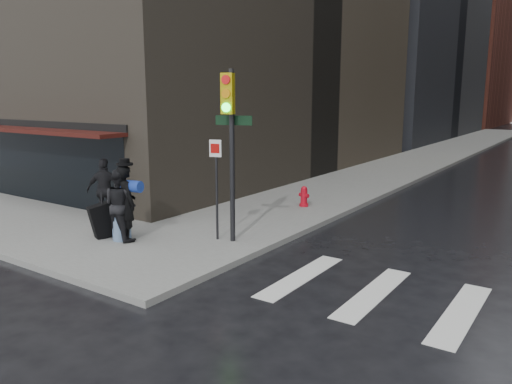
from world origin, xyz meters
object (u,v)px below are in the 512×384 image
(man_jeans, at_px, (121,205))
(traffic_light, at_px, (229,133))
(fire_hydrant, at_px, (304,197))
(man_greycoat, at_px, (105,190))
(man_overcoat, at_px, (122,205))

(man_jeans, height_order, traffic_light, traffic_light)
(man_jeans, bearing_deg, fire_hydrant, -106.88)
(man_greycoat, bearing_deg, fire_hydrant, -157.52)
(fire_hydrant, bearing_deg, traffic_light, -84.30)
(fire_hydrant, bearing_deg, man_overcoat, -107.55)
(man_greycoat, bearing_deg, man_jeans, 120.16)
(man_jeans, distance_m, fire_hydrant, 6.37)
(traffic_light, bearing_deg, man_overcoat, -164.64)
(man_overcoat, bearing_deg, man_jeans, 109.05)
(man_overcoat, bearing_deg, fire_hydrant, -84.90)
(man_overcoat, xyz_separation_m, traffic_light, (2.37, 1.38, 1.84))
(man_greycoat, xyz_separation_m, traffic_light, (4.20, 0.40, 1.80))
(man_overcoat, relative_size, fire_hydrant, 3.12)
(traffic_light, bearing_deg, man_greycoat, 170.46)
(man_overcoat, relative_size, man_jeans, 1.16)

